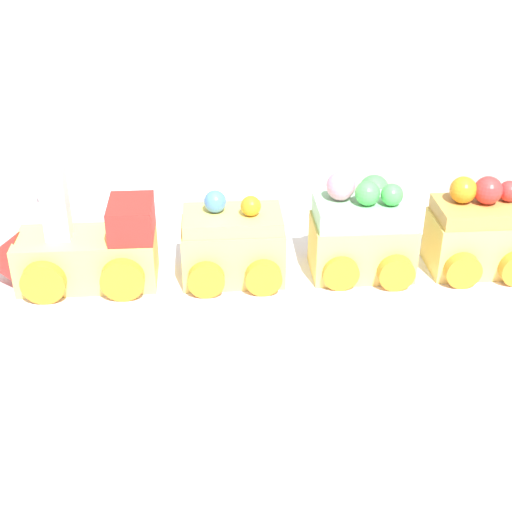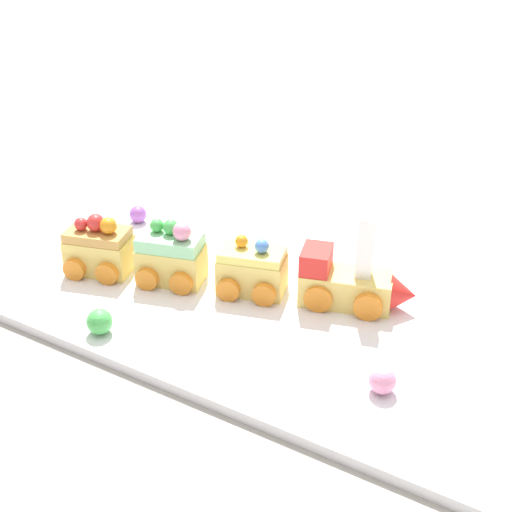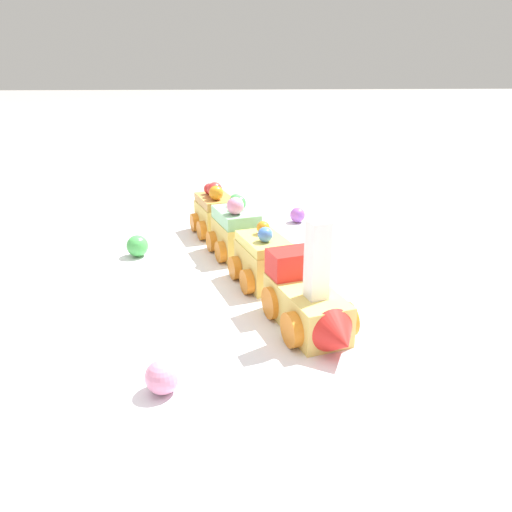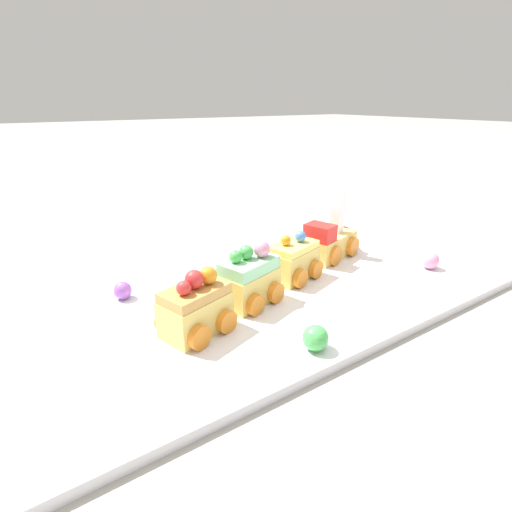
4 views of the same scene
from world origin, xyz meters
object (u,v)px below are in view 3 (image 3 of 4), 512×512
object	(u,v)px
cake_car_caramel	(216,214)
gumball_pink	(163,377)
cake_car_mint	(236,232)
cake_train_locomotive	(310,304)
cake_car_lemon	(264,261)
gumball_purple	(297,215)
gumball_green	(137,246)

from	to	relation	value
cake_car_caramel	gumball_pink	distance (m)	0.38
cake_car_mint	cake_car_caramel	world-z (taller)	cake_car_mint
cake_train_locomotive	cake_car_lemon	world-z (taller)	cake_train_locomotive
cake_car_lemon	gumball_purple	xyz separation A→B (m)	(-0.23, 0.07, -0.01)
cake_car_mint	gumball_purple	xyz separation A→B (m)	(-0.13, 0.10, -0.02)
cake_car_caramel	gumball_green	distance (m)	0.13
cake_car_mint	gumball_green	distance (m)	0.13
gumball_green	cake_train_locomotive	bearing A→B (deg)	42.62
cake_car_caramel	gumball_purple	size ratio (longest dim) A/B	3.60
gumball_pink	gumball_green	size ratio (longest dim) A/B	0.96
cake_train_locomotive	gumball_green	distance (m)	0.28
cake_car_mint	gumball_purple	distance (m)	0.17
cake_train_locomotive	cake_car_mint	bearing A→B (deg)	-179.99
gumball_pink	gumball_purple	xyz separation A→B (m)	(-0.43, 0.16, -0.00)
cake_car_mint	cake_car_caramel	xyz separation A→B (m)	(-0.09, -0.03, -0.00)
gumball_pink	gumball_green	xyz separation A→B (m)	(-0.29, -0.06, 0.00)
cake_car_mint	gumball_purple	world-z (taller)	cake_car_mint
cake_train_locomotive	cake_car_caramel	world-z (taller)	cake_train_locomotive
cake_car_lemon	cake_car_caramel	size ratio (longest dim) A/B	1.00
cake_train_locomotive	cake_car_mint	xyz separation A→B (m)	(-0.20, -0.06, 0.00)
gumball_pink	gumball_green	world-z (taller)	gumball_green
cake_train_locomotive	gumball_purple	world-z (taller)	cake_train_locomotive
cake_car_caramel	cake_car_mint	bearing A→B (deg)	0.13
cake_car_mint	gumball_pink	xyz separation A→B (m)	(0.29, -0.06, -0.02)
cake_car_caramel	gumball_pink	world-z (taller)	cake_car_caramel
gumball_pink	cake_car_caramel	bearing A→B (deg)	174.31
cake_car_lemon	gumball_green	bearing A→B (deg)	-137.87
gumball_green	cake_car_mint	bearing A→B (deg)	89.78
cake_car_lemon	gumball_pink	bearing A→B (deg)	-41.71
cake_train_locomotive	cake_car_mint	size ratio (longest dim) A/B	1.58
cake_car_mint	cake_train_locomotive	bearing A→B (deg)	0.01
cake_car_mint	cake_car_caramel	distance (m)	0.09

